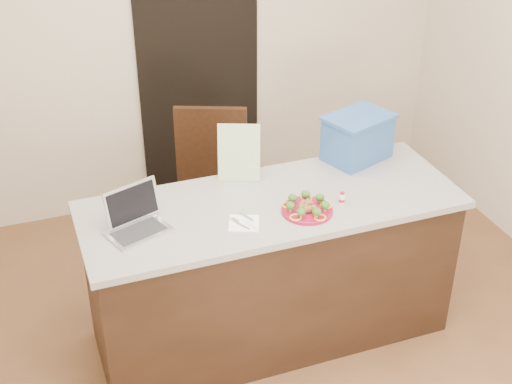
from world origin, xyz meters
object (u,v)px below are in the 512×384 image
object	(u,v)px
island	(271,270)
blue_box	(358,137)
napkin	(244,223)
yogurt_bottle	(342,199)
laptop	(135,218)
chair	(217,179)
plate	(307,210)

from	to	relation	value
island	blue_box	size ratio (longest dim) A/B	4.54
napkin	yogurt_bottle	world-z (taller)	yogurt_bottle
laptop	chair	distance (m)	1.17
napkin	blue_box	bearing A→B (deg)	27.15
napkin	plate	bearing A→B (deg)	-1.09
plate	chair	bearing A→B (deg)	99.78
napkin	laptop	bearing A→B (deg)	163.36
island	napkin	bearing A→B (deg)	-144.36
island	napkin	world-z (taller)	napkin
island	blue_box	world-z (taller)	blue_box
island	laptop	bearing A→B (deg)	179.78
island	plate	world-z (taller)	plate
yogurt_bottle	blue_box	bearing A→B (deg)	54.83
yogurt_bottle	laptop	xyz separation A→B (m)	(-1.08, 0.15, 0.03)
island	plate	xyz separation A→B (m)	(0.13, -0.16, 0.47)
yogurt_bottle	chair	bearing A→B (deg)	110.68
plate	laptop	size ratio (longest dim) A/B	0.77
island	chair	distance (m)	0.88
plate	laptop	bearing A→B (deg)	169.41
blue_box	chair	distance (m)	1.01
yogurt_bottle	laptop	size ratio (longest dim) A/B	0.20
chair	laptop	bearing A→B (deg)	-106.50
blue_box	laptop	bearing A→B (deg)	171.77
island	laptop	distance (m)	0.90
yogurt_bottle	plate	bearing A→B (deg)	-176.77
napkin	laptop	size ratio (longest dim) A/B	0.44
plate	laptop	world-z (taller)	laptop
chair	blue_box	bearing A→B (deg)	-17.77
plate	napkin	size ratio (longest dim) A/B	1.77
napkin	chair	bearing A→B (deg)	80.51
plate	napkin	world-z (taller)	plate
chair	plate	bearing A→B (deg)	-58.05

